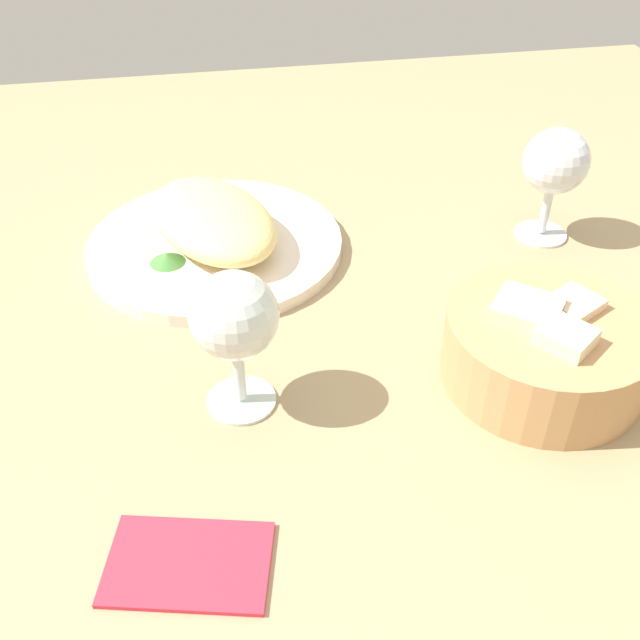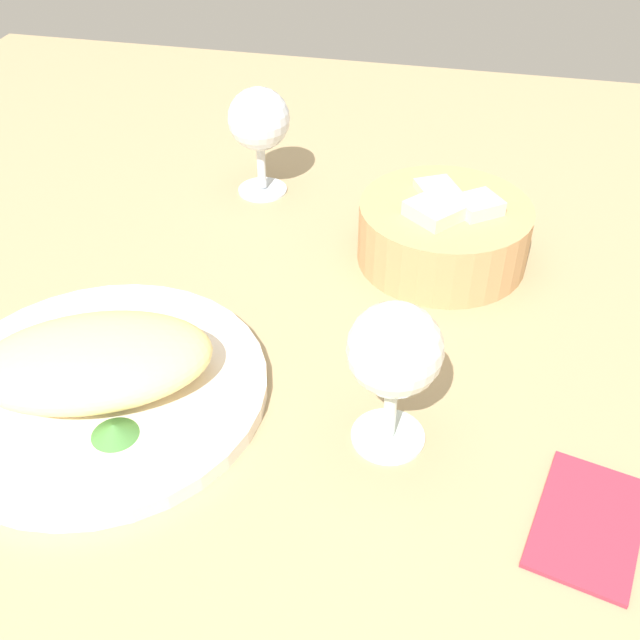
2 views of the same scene
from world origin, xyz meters
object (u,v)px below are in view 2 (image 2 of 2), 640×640
Objects in this scene: plate at (102,389)px; wine_glass_near at (395,355)px; wine_glass_far at (259,123)px; folded_napkin at (589,521)px; bread_basket at (444,231)px.

plate is 25.25cm from wine_glass_near.
plate is at bearing -178.94° from wine_glass_near.
wine_glass_far reaches higher than folded_napkin.
bread_basket reaches higher than plate.
folded_napkin is (13.32, -30.93, -3.02)cm from bread_basket.
folded_napkin is at bearing -18.77° from wine_glass_near.
plate reaches higher than folded_napkin.
wine_glass_far reaches higher than bread_basket.
plate is 37.21cm from wine_glass_far.
plate is 39.21cm from folded_napkin.
bread_basket is 1.58× the size of folded_napkin.
wine_glass_far is 1.14× the size of folded_napkin.
plate is 2.19× the size of wine_glass_far.
plate is 1.59× the size of bread_basket.
wine_glass_far is (-22.07, 9.91, 5.11)cm from bread_basket.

